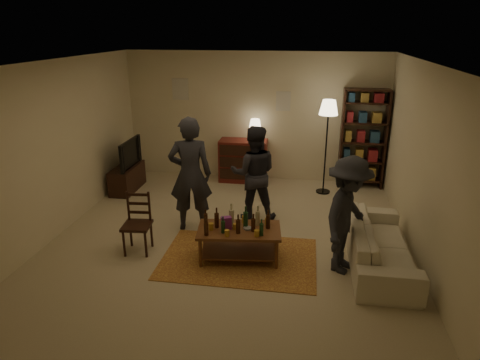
% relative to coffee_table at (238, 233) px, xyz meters
% --- Properties ---
extents(floor, '(6.00, 6.00, 0.00)m').
position_rel_coffee_table_xyz_m(floor, '(-0.23, 0.58, -0.42)').
color(floor, '#C6B793').
rests_on(floor, ground).
extents(room_shell, '(6.00, 6.00, 6.00)m').
position_rel_coffee_table_xyz_m(room_shell, '(-0.88, 3.56, 1.40)').
color(room_shell, beige).
rests_on(room_shell, ground).
extents(rug, '(2.20, 1.50, 0.01)m').
position_rel_coffee_table_xyz_m(rug, '(0.01, 0.00, -0.41)').
color(rug, brown).
rests_on(rug, ground).
extents(coffee_table, '(1.23, 0.77, 0.82)m').
position_rel_coffee_table_xyz_m(coffee_table, '(0.00, 0.00, 0.00)').
color(coffee_table, brown).
rests_on(coffee_table, ground).
extents(dining_chair, '(0.43, 0.43, 0.91)m').
position_rel_coffee_table_xyz_m(dining_chair, '(-1.51, 0.04, 0.06)').
color(dining_chair, black).
rests_on(dining_chair, ground).
extents(tv_stand, '(0.40, 1.00, 1.06)m').
position_rel_coffee_table_xyz_m(tv_stand, '(-2.68, 2.38, -0.03)').
color(tv_stand, black).
rests_on(tv_stand, ground).
extents(dresser, '(1.00, 0.50, 1.36)m').
position_rel_coffee_table_xyz_m(dresser, '(-0.42, 3.30, 0.06)').
color(dresser, maroon).
rests_on(dresser, ground).
extents(bookshelf, '(0.90, 0.34, 2.02)m').
position_rel_coffee_table_xyz_m(bookshelf, '(2.01, 3.36, 0.62)').
color(bookshelf, black).
rests_on(bookshelf, ground).
extents(floor_lamp, '(0.36, 0.36, 1.86)m').
position_rel_coffee_table_xyz_m(floor_lamp, '(1.27, 2.86, 1.17)').
color(floor_lamp, black).
rests_on(floor_lamp, ground).
extents(sofa, '(0.81, 2.08, 0.61)m').
position_rel_coffee_table_xyz_m(sofa, '(1.97, 0.18, -0.11)').
color(sofa, beige).
rests_on(sofa, ground).
extents(person_left, '(0.76, 0.59, 1.88)m').
position_rel_coffee_table_xyz_m(person_left, '(-0.92, 0.87, 0.52)').
color(person_left, '#25252C').
rests_on(person_left, ground).
extents(person_right, '(0.87, 0.72, 1.64)m').
position_rel_coffee_table_xyz_m(person_right, '(0.03, 1.42, 0.40)').
color(person_right, '#23242B').
rests_on(person_right, ground).
extents(person_by_sofa, '(0.98, 1.20, 1.62)m').
position_rel_coffee_table_xyz_m(person_by_sofa, '(1.47, -0.05, 0.39)').
color(person_by_sofa, '#26272D').
rests_on(person_by_sofa, ground).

